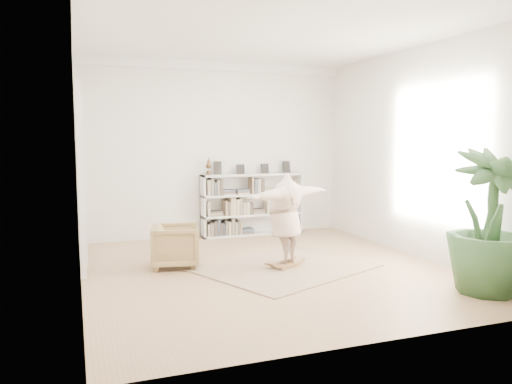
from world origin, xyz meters
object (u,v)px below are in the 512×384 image
Objects in this scene: rocker_board at (285,264)px; person at (286,216)px; bookshelf at (252,205)px; armchair at (176,246)px; houseplant at (489,221)px.

rocker_board is 0.32× the size of person.
bookshelf is 2.99m from armchair.
houseplant is (3.61, -2.75, 0.62)m from armchair.
armchair reaches higher than rocker_board.
houseplant is at bearing 110.62° from person.
houseplant is at bearing -116.35° from armchair.
rocker_board is at bearing -113.35° from person.
houseplant is (1.56, -4.90, 0.32)m from bookshelf.
rocker_board is at bearing -99.02° from bookshelf.
bookshelf is at bearing -32.82° from armchair.
person reaches higher than armchair.
houseplant reaches higher than person.
bookshelf is 1.27× the size of person.
bookshelf is 2.91m from rocker_board.
rocker_board is at bearing -101.80° from armchair.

